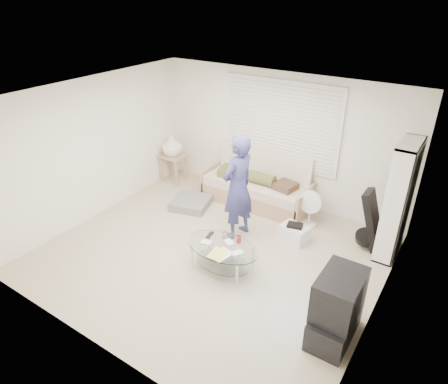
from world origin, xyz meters
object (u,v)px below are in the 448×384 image
Objects in this scene: futon_sofa at (257,187)px; bookshelf at (398,201)px; coffee_table at (223,251)px; tv_unit at (337,308)px.

bookshelf reaches higher than futon_sofa.
futon_sofa reaches higher than coffee_table.
tv_unit is at bearing -93.32° from bookshelf.
coffee_table is (0.59, -2.11, 0.01)m from futon_sofa.
tv_unit is 0.80× the size of coffee_table.
bookshelf reaches higher than tv_unit.
tv_unit is 1.87m from coffee_table.
futon_sofa is 2.19m from coffee_table.
tv_unit is (2.43, -2.44, 0.11)m from futon_sofa.
futon_sofa is 1.84× the size of coffee_table.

